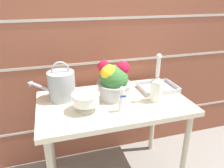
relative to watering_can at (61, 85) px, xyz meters
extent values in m
cube|color=brown|center=(0.35, 0.29, 0.25)|extent=(3.60, 0.08, 2.20)
cube|color=#B7B2A8|center=(0.35, 0.24, -0.51)|extent=(3.53, 0.00, 0.02)
cube|color=#B7B2A8|center=(0.35, 0.24, 0.07)|extent=(3.53, 0.00, 0.02)
cube|color=#B7B2A8|center=(0.35, 0.24, 0.43)|extent=(3.53, 0.00, 0.02)
cube|color=beige|center=(0.35, -0.14, -0.13)|extent=(1.08, 0.65, 0.04)
cylinder|color=beige|center=(0.83, -0.41, -0.50)|extent=(0.04, 0.04, 0.70)
cylinder|color=beige|center=(-0.13, 0.12, -0.50)|extent=(0.04, 0.04, 0.70)
cylinder|color=beige|center=(0.83, 0.12, -0.50)|extent=(0.04, 0.04, 0.70)
cylinder|color=#9EA3A8|center=(0.00, 0.00, 0.00)|extent=(0.19, 0.19, 0.21)
cylinder|color=#9EA3A8|center=(-0.15, 0.00, 0.01)|extent=(0.14, 0.02, 0.09)
cone|color=#9EA3A8|center=(-0.21, 0.00, 0.04)|extent=(0.05, 0.05, 0.06)
torus|color=#9EA3A8|center=(0.00, 0.00, 0.12)|extent=(0.13, 0.01, 0.13)
cylinder|color=silver|center=(0.14, -0.22, -0.10)|extent=(0.11, 0.11, 0.01)
cylinder|color=silver|center=(0.14, -0.22, -0.08)|extent=(0.04, 0.04, 0.04)
sphere|color=silver|center=(0.14, -0.22, -0.07)|extent=(0.05, 0.05, 0.05)
cylinder|color=silver|center=(0.14, -0.22, -0.02)|extent=(0.18, 0.18, 0.07)
torus|color=silver|center=(0.14, -0.22, 0.01)|extent=(0.19, 0.19, 0.01)
cylinder|color=#ADADB2|center=(0.38, -0.08, -0.05)|extent=(0.24, 0.24, 0.11)
torus|color=#ADADB2|center=(0.38, -0.08, 0.00)|extent=(0.26, 0.26, 0.01)
sphere|color=#387033|center=(0.38, -0.08, 0.04)|extent=(0.21, 0.21, 0.21)
sphere|color=yellow|center=(0.33, -0.09, 0.09)|extent=(0.12, 0.12, 0.12)
sphere|color=red|center=(0.31, -0.05, 0.13)|extent=(0.09, 0.09, 0.09)
sphere|color=red|center=(0.44, -0.09, 0.12)|extent=(0.10, 0.10, 0.10)
cylinder|color=silver|center=(0.65, -0.23, -0.03)|extent=(0.09, 0.09, 0.16)
cone|color=silver|center=(0.65, -0.23, 0.06)|extent=(0.09, 0.09, 0.03)
cylinder|color=silver|center=(0.65, -0.23, 0.14)|extent=(0.03, 0.03, 0.13)
sphere|color=silver|center=(0.65, -0.23, 0.22)|extent=(0.04, 0.04, 0.04)
cone|color=white|center=(0.37, -0.30, -0.05)|extent=(0.07, 0.07, 0.12)
cylinder|color=white|center=(0.37, -0.30, 0.03)|extent=(0.03, 0.03, 0.04)
sphere|color=white|center=(0.37, -0.30, 0.05)|extent=(0.04, 0.04, 0.04)
cube|color=#193399|center=(0.37, -0.31, 0.00)|extent=(0.04, 0.01, 0.01)
cube|color=#B7B7BC|center=(0.76, -0.05, -0.10)|extent=(0.28, 0.22, 0.01)
cube|color=#B7B7BC|center=(0.76, -0.16, -0.09)|extent=(0.28, 0.01, 0.04)
cube|color=#B7B7BC|center=(0.76, 0.06, -0.09)|extent=(0.28, 0.01, 0.04)
cube|color=#B7B7BC|center=(0.62, -0.05, -0.09)|extent=(0.01, 0.22, 0.04)
cube|color=#B7B7BC|center=(0.90, -0.05, -0.09)|extent=(0.01, 0.22, 0.04)
camera|label=1|loc=(-0.06, -1.50, 0.62)|focal=35.00mm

